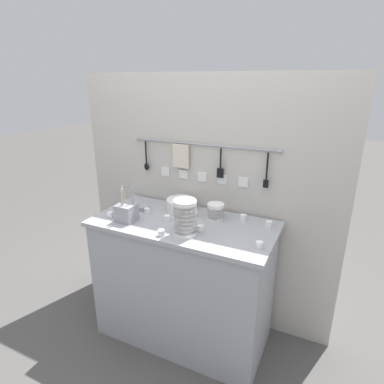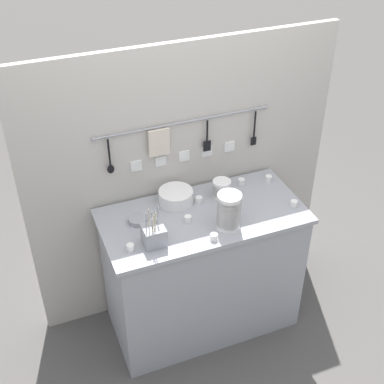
% 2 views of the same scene
% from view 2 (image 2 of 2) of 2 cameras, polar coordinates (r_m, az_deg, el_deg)
% --- Properties ---
extents(ground_plane, '(20.00, 20.00, 0.00)m').
position_cam_2_polar(ground_plane, '(3.96, 1.02, -13.32)').
color(ground_plane, '#514F4C').
extents(counter, '(1.27, 0.62, 0.95)m').
position_cam_2_polar(counter, '(3.61, 1.09, -8.35)').
color(counter, '#9EA0A8').
rests_on(counter, ground).
extents(back_wall, '(2.07, 0.08, 1.93)m').
position_cam_2_polar(back_wall, '(3.55, -0.97, 1.03)').
color(back_wall, '#BCB7AD').
rests_on(back_wall, ground).
extents(bowl_stack_short_front, '(0.12, 0.12, 0.12)m').
position_cam_2_polar(bowl_stack_short_front, '(3.43, 3.18, 0.35)').
color(bowl_stack_short_front, white).
rests_on(bowl_stack_short_front, counter).
extents(bowl_stack_back_corner, '(0.14, 0.14, 0.23)m').
position_cam_2_polar(bowl_stack_back_corner, '(3.15, 3.96, -2.03)').
color(bowl_stack_back_corner, white).
rests_on(bowl_stack_back_corner, counter).
extents(plate_stack, '(0.22, 0.22, 0.09)m').
position_cam_2_polar(plate_stack, '(3.38, -1.74, -0.51)').
color(plate_stack, white).
rests_on(plate_stack, counter).
extents(steel_mixing_bowl, '(0.12, 0.12, 0.03)m').
position_cam_2_polar(steel_mixing_bowl, '(3.25, -5.77, -2.96)').
color(steel_mixing_bowl, '#93969E').
rests_on(steel_mixing_bowl, counter).
extents(cutlery_caddy, '(0.12, 0.12, 0.25)m').
position_cam_2_polar(cutlery_caddy, '(3.06, -4.09, -4.63)').
color(cutlery_caddy, '#93969E').
rests_on(cutlery_caddy, counter).
extents(cup_back_right, '(0.04, 0.04, 0.04)m').
position_cam_2_polar(cup_back_right, '(3.11, 2.35, -4.82)').
color(cup_back_right, white).
rests_on(cup_back_right, counter).
extents(cup_edge_near, '(0.04, 0.04, 0.04)m').
position_cam_2_polar(cup_edge_near, '(3.22, -4.02, -3.16)').
color(cup_edge_near, white).
rests_on(cup_edge_near, counter).
extents(cup_beside_plates, '(0.04, 0.04, 0.04)m').
position_cam_2_polar(cup_beside_plates, '(3.39, 0.75, -0.83)').
color(cup_beside_plates, white).
rests_on(cup_beside_plates, counter).
extents(cup_back_left, '(0.04, 0.04, 0.04)m').
position_cam_2_polar(cup_back_left, '(3.42, 10.81, -1.21)').
color(cup_back_left, white).
rests_on(cup_back_left, counter).
extents(cup_mid_row, '(0.04, 0.04, 0.04)m').
position_cam_2_polar(cup_mid_row, '(3.29, 4.40, -2.26)').
color(cup_mid_row, white).
rests_on(cup_mid_row, counter).
extents(cup_front_right, '(0.04, 0.04, 0.04)m').
position_cam_2_polar(cup_front_right, '(3.06, -6.59, -5.89)').
color(cup_front_right, white).
rests_on(cup_front_right, counter).
extents(cup_centre, '(0.04, 0.04, 0.04)m').
position_cam_2_polar(cup_centre, '(3.57, 5.27, 1.11)').
color(cup_centre, white).
rests_on(cup_centre, counter).
extents(cup_edge_far, '(0.04, 0.04, 0.04)m').
position_cam_2_polar(cup_edge_far, '(3.63, 8.17, 1.45)').
color(cup_edge_far, white).
rests_on(cup_edge_far, counter).
extents(cup_by_caddy, '(0.04, 0.04, 0.04)m').
position_cam_2_polar(cup_by_caddy, '(3.24, -0.44, -2.88)').
color(cup_by_caddy, white).
rests_on(cup_by_caddy, counter).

